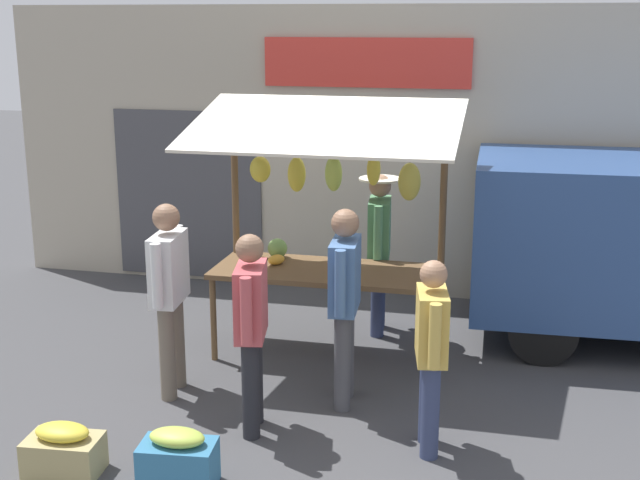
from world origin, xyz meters
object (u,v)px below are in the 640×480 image
at_px(shopper_in_grey_tee, 169,285).
at_px(produce_crate_near, 178,460).
at_px(produce_crate_side, 64,451).
at_px(shopper_with_ponytail, 251,319).
at_px(market_stall, 326,201).
at_px(shopper_in_striped_shirt, 431,345).
at_px(shopper_with_shopping_bag, 345,292).
at_px(vendor_with_sunhat, 379,240).

bearing_deg(shopper_in_grey_tee, produce_crate_near, -161.71).
bearing_deg(produce_crate_near, produce_crate_side, 1.41).
xyz_separation_m(produce_crate_near, produce_crate_side, (0.89, 0.02, -0.03)).
xyz_separation_m(shopper_in_grey_tee, produce_crate_near, (-0.66, 1.48, -0.80)).
relative_size(shopper_in_grey_tee, shopper_with_ponytail, 1.05).
bearing_deg(produce_crate_side, market_stall, -115.98).
relative_size(shopper_in_striped_shirt, shopper_with_shopping_bag, 0.88).
distance_m(shopper_with_shopping_bag, produce_crate_side, 2.54).
bearing_deg(produce_crate_side, shopper_with_ponytail, -139.22).
distance_m(market_stall, shopper_in_grey_tee, 1.74).
bearing_deg(shopper_in_grey_tee, shopper_in_striped_shirt, -108.36).
relative_size(market_stall, shopper_in_grey_tee, 1.45).
height_order(market_stall, vendor_with_sunhat, market_stall).
bearing_deg(market_stall, produce_crate_near, 80.66).
height_order(shopper_in_striped_shirt, produce_crate_side, shopper_in_striped_shirt).
distance_m(vendor_with_sunhat, shopper_with_shopping_bag, 1.79).
xyz_separation_m(shopper_with_ponytail, shopper_in_striped_shirt, (-1.42, 0.00, -0.08)).
bearing_deg(shopper_in_striped_shirt, produce_crate_side, 100.76).
bearing_deg(shopper_in_striped_shirt, market_stall, 24.57).
height_order(market_stall, shopper_in_grey_tee, market_stall).
xyz_separation_m(shopper_in_grey_tee, shopper_with_shopping_bag, (-1.52, -0.14, 0.00)).
relative_size(shopper_with_ponytail, produce_crate_side, 2.88).
bearing_deg(produce_crate_near, shopper_in_striped_shirt, -150.11).
height_order(shopper_with_ponytail, produce_crate_side, shopper_with_ponytail).
height_order(vendor_with_sunhat, shopper_with_ponytail, vendor_with_sunhat).
bearing_deg(shopper_with_shopping_bag, shopper_in_grey_tee, 90.49).
height_order(shopper_in_grey_tee, produce_crate_near, shopper_in_grey_tee).
distance_m(shopper_in_striped_shirt, shopper_with_shopping_bag, 1.05).
bearing_deg(shopper_in_grey_tee, produce_crate_side, 165.63).
bearing_deg(produce_crate_near, shopper_with_shopping_bag, -118.03).
height_order(vendor_with_sunhat, shopper_in_grey_tee, shopper_in_grey_tee).
bearing_deg(market_stall, shopper_with_shopping_bag, 110.91).
bearing_deg(shopper_in_grey_tee, market_stall, -47.58).
distance_m(shopper_with_shopping_bag, produce_crate_near, 2.01).
relative_size(produce_crate_near, produce_crate_side, 0.99).
bearing_deg(produce_crate_side, produce_crate_near, -178.59).
bearing_deg(shopper_in_striped_shirt, vendor_with_sunhat, 8.03).
height_order(vendor_with_sunhat, produce_crate_near, vendor_with_sunhat).
xyz_separation_m(shopper_with_ponytail, produce_crate_side, (1.14, 0.98, -0.77)).
xyz_separation_m(shopper_in_grey_tee, produce_crate_side, (0.23, 1.50, -0.83)).
xyz_separation_m(shopper_with_shopping_bag, produce_crate_side, (1.75, 1.64, -0.83)).
bearing_deg(market_stall, shopper_with_ponytail, 83.62).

